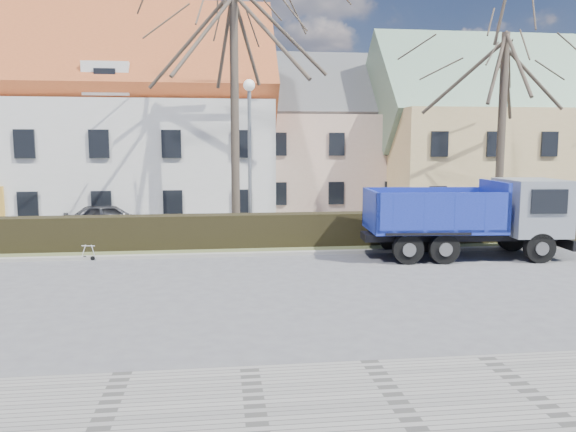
{
  "coord_description": "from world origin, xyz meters",
  "views": [
    {
      "loc": [
        -2.71,
        -15.73,
        4.04
      ],
      "look_at": [
        -0.35,
        3.43,
        1.6
      ],
      "focal_mm": 35.0,
      "sensor_mm": 36.0,
      "label": 1
    }
  ],
  "objects": [
    {
      "name": "ground",
      "position": [
        0.0,
        0.0,
        0.0
      ],
      "size": [
        120.0,
        120.0,
        0.0
      ],
      "primitive_type": "plane",
      "color": "#4F4E51"
    },
    {
      "name": "sidewalk_near",
      "position": [
        0.0,
        -8.5,
        0.04
      ],
      "size": [
        80.0,
        5.0,
        0.08
      ],
      "primitive_type": "cube",
      "color": "gray",
      "rests_on": "ground"
    },
    {
      "name": "curb_far",
      "position": [
        0.0,
        4.6,
        0.06
      ],
      "size": [
        80.0,
        0.3,
        0.12
      ],
      "primitive_type": "cube",
      "color": "gray",
      "rests_on": "ground"
    },
    {
      "name": "grass_strip",
      "position": [
        0.0,
        6.2,
        0.05
      ],
      "size": [
        80.0,
        3.0,
        0.1
      ],
      "primitive_type": "cube",
      "color": "#4C542F",
      "rests_on": "ground"
    },
    {
      "name": "hedge",
      "position": [
        0.0,
        6.0,
        0.65
      ],
      "size": [
        60.0,
        0.9,
        1.3
      ],
      "primitive_type": "cube",
      "color": "black",
      "rests_on": "ground"
    },
    {
      "name": "building_white",
      "position": [
        -13.0,
        16.0,
        4.75
      ],
      "size": [
        26.8,
        10.8,
        9.5
      ],
      "primitive_type": null,
      "color": "silver",
      "rests_on": "ground"
    },
    {
      "name": "building_pink",
      "position": [
        4.0,
        20.0,
        4.0
      ],
      "size": [
        10.8,
        8.8,
        8.0
      ],
      "primitive_type": null,
      "color": "tan",
      "rests_on": "ground"
    },
    {
      "name": "building_yellow",
      "position": [
        16.0,
        17.0,
        4.25
      ],
      "size": [
        18.8,
        10.8,
        8.5
      ],
      "primitive_type": null,
      "color": "tan",
      "rests_on": "ground"
    },
    {
      "name": "tree_1",
      "position": [
        -2.0,
        8.5,
        6.33
      ],
      "size": [
        9.2,
        9.2,
        12.65
      ],
      "primitive_type": null,
      "color": "#3F352B",
      "rests_on": "ground"
    },
    {
      "name": "tree_2",
      "position": [
        10.0,
        8.5,
        5.5
      ],
      "size": [
        8.0,
        8.0,
        11.0
      ],
      "primitive_type": null,
      "color": "#3F352B",
      "rests_on": "ground"
    },
    {
      "name": "dump_truck",
      "position": [
        5.83,
        3.41,
        1.46
      ],
      "size": [
        7.5,
        3.26,
        2.93
      ],
      "primitive_type": null,
      "rotation": [
        0.0,
        0.0,
        -0.08
      ],
      "color": "navy",
      "rests_on": "ground"
    },
    {
      "name": "streetlight",
      "position": [
        -1.46,
        7.0,
        3.36
      ],
      "size": [
        0.52,
        0.52,
        6.72
      ],
      "primitive_type": null,
      "color": "gray",
      "rests_on": "ground"
    },
    {
      "name": "cart_frame",
      "position": [
        -7.51,
        4.5,
        0.3
      ],
      "size": [
        0.72,
        0.49,
        0.6
      ],
      "primitive_type": null,
      "rotation": [
        0.0,
        0.0,
        -0.18
      ],
      "color": "silver",
      "rests_on": "ground"
    },
    {
      "name": "parked_car_a",
      "position": [
        -7.81,
        11.02,
        0.69
      ],
      "size": [
        4.3,
        2.55,
        1.37
      ],
      "primitive_type": "imported",
      "rotation": [
        0.0,
        0.0,
        1.81
      ],
      "color": "#2E2E33",
      "rests_on": "ground"
    }
  ]
}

